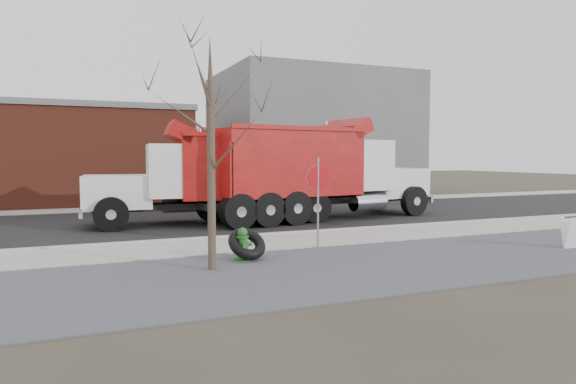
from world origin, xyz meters
name	(u,v)px	position (x,y,z in m)	size (l,w,h in m)	color
ground	(296,243)	(0.00, 0.00, 0.00)	(120.00, 120.00, 0.00)	#383328
gravel_verge	(357,266)	(0.00, -3.50, 0.01)	(60.00, 5.00, 0.03)	slate
sidewalk	(293,241)	(0.00, 0.25, 0.03)	(60.00, 2.50, 0.06)	#9E9B93
curb	(277,234)	(0.00, 1.55, 0.06)	(60.00, 0.15, 0.11)	#9E9B93
road	(234,219)	(0.00, 6.30, 0.01)	(60.00, 9.40, 0.02)	black
far_sidewalk	(201,206)	(0.00, 12.00, 0.03)	(60.00, 2.00, 0.06)	#9E9B93
building_grey	(310,135)	(9.00, 18.00, 4.00)	(12.00, 10.00, 8.00)	slate
bare_tree	(211,122)	(-3.20, -2.60, 3.30)	(3.20, 3.20, 5.20)	#382D23
fire_hydrant	(243,246)	(-2.27, -1.93, 0.38)	(0.47, 0.46, 0.84)	#2A6C29
truck_tire	(247,244)	(-2.14, -1.86, 0.42)	(1.14, 1.09, 0.83)	black
stop_sign	(318,186)	(0.17, -1.10, 1.74)	(0.69, 0.05, 2.53)	gray
sandwich_board	(574,232)	(6.66, -3.85, 0.47)	(0.67, 0.46, 0.89)	white
dump_truck_red_a	(314,169)	(2.96, 4.97, 2.06)	(10.28, 3.97, 4.05)	black
dump_truck_red_b	(219,173)	(-0.90, 5.25, 1.92)	(9.06, 3.32, 3.77)	black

